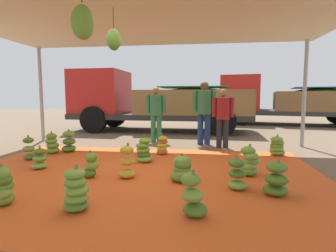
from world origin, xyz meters
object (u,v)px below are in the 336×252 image
banana_bunch_4 (237,175)px  banana_bunch_9 (249,162)px  banana_bunch_0 (127,163)px  banana_bunch_13 (193,197)px  banana_bunch_6 (52,144)px  banana_bunch_3 (39,159)px  worker_2 (156,110)px  banana_bunch_11 (76,191)px  worker_1 (204,108)px  worker_0 (223,114)px  banana_bunch_14 (182,169)px  banana_bunch_1 (91,166)px  banana_bunch_7 (3,187)px  banana_bunch_5 (162,146)px  cargo_truck_far (285,100)px  banana_bunch_10 (276,180)px  banana_bunch_15 (69,142)px  banana_bunch_8 (277,146)px  banana_bunch_2 (144,151)px  cargo_truck_main (153,101)px  banana_bunch_12 (29,150)px

banana_bunch_4 → banana_bunch_9: (0.28, 0.73, 0.03)m
banana_bunch_0 → banana_bunch_13: banana_bunch_0 is taller
banana_bunch_6 → banana_bunch_13: banana_bunch_6 is taller
banana_bunch_3 → worker_2: bearing=64.5°
banana_bunch_11 → worker_1: size_ratio=0.31×
worker_0 → worker_2: worker_2 is taller
banana_bunch_11 → banana_bunch_14: banana_bunch_11 is taller
banana_bunch_1 → banana_bunch_9: banana_bunch_9 is taller
banana_bunch_11 → banana_bunch_7: bearing=179.3°
banana_bunch_5 → banana_bunch_11: bearing=-99.3°
banana_bunch_13 → banana_bunch_14: bearing=100.6°
banana_bunch_0 → banana_bunch_7: bearing=-131.4°
cargo_truck_far → worker_1: cargo_truck_far is taller
banana_bunch_1 → banana_bunch_4: bearing=-5.9°
banana_bunch_4 → banana_bunch_13: 1.16m
banana_bunch_4 → banana_bunch_5: (-1.46, 2.21, -0.00)m
banana_bunch_6 → cargo_truck_far: 10.97m
banana_bunch_10 → banana_bunch_15: 4.89m
banana_bunch_1 → cargo_truck_far: (5.75, 9.70, 1.00)m
banana_bunch_11 → worker_1: bearing=72.8°
banana_bunch_11 → banana_bunch_15: bearing=119.0°
banana_bunch_9 → banana_bunch_14: banana_bunch_9 is taller
banana_bunch_8 → banana_bunch_15: (-4.95, -0.30, 0.04)m
banana_bunch_5 → banana_bunch_11: size_ratio=0.90×
banana_bunch_4 → banana_bunch_7: banana_bunch_7 is taller
banana_bunch_13 → worker_0: 4.37m
banana_bunch_1 → banana_bunch_8: 4.19m
banana_bunch_2 → worker_1: worker_1 is taller
banana_bunch_2 → worker_1: bearing=62.5°
banana_bunch_2 → banana_bunch_14: banana_bunch_2 is taller
banana_bunch_9 → worker_2: (-2.22, 3.33, 0.71)m
banana_bunch_1 → banana_bunch_13: 2.14m
worker_0 → cargo_truck_main: bearing=126.9°
worker_0 → banana_bunch_1: bearing=-127.5°
banana_bunch_2 → cargo_truck_far: size_ratio=0.08×
worker_2 → banana_bunch_1: bearing=-96.2°
banana_bunch_8 → worker_0: size_ratio=0.31×
banana_bunch_0 → banana_bunch_4: 1.79m
banana_bunch_11 → banana_bunch_12: 3.21m
banana_bunch_1 → banana_bunch_6: size_ratio=0.87×
banana_bunch_3 → worker_2: worker_2 is taller
banana_bunch_9 → cargo_truck_main: bearing=115.5°
banana_bunch_12 → worker_2: worker_2 is taller
worker_1 → banana_bunch_14: bearing=-95.3°
banana_bunch_8 → banana_bunch_15: size_ratio=0.86×
banana_bunch_11 → banana_bunch_6: bearing=125.0°
banana_bunch_3 → banana_bunch_1: bearing=-19.4°
banana_bunch_14 → cargo_truck_main: 6.73m
banana_bunch_4 → banana_bunch_6: bearing=154.2°
banana_bunch_9 → banana_bunch_11: banana_bunch_11 is taller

